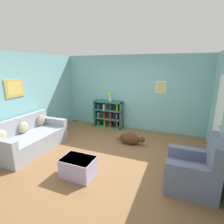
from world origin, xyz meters
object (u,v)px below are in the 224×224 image
object	(u,v)px
vase	(110,97)
coffee_table	(78,167)
dog	(131,139)
couch	(30,138)
recliner_chair	(195,171)
bookshelf	(109,114)

from	to	relation	value
vase	coffee_table	bearing A→B (deg)	-79.68
coffee_table	dog	bearing A→B (deg)	73.07
couch	recliner_chair	xyz separation A→B (m)	(4.07, -0.02, 0.04)
bookshelf	coffee_table	world-z (taller)	bookshelf
bookshelf	couch	bearing A→B (deg)	-116.22
dog	coffee_table	bearing A→B (deg)	-106.93
bookshelf	dog	xyz separation A→B (m)	(1.20, -1.17, -0.31)
recliner_chair	coffee_table	distance (m)	2.27
coffee_table	bookshelf	bearing A→B (deg)	101.50
bookshelf	dog	world-z (taller)	bookshelf
recliner_chair	vase	bearing A→B (deg)	137.56
bookshelf	coffee_table	bearing A→B (deg)	-78.50
bookshelf	vase	distance (m)	0.67
couch	dog	world-z (taller)	couch
coffee_table	vase	xyz separation A→B (m)	(-0.55, 3.04, 0.93)
recliner_chair	dog	world-z (taller)	recliner_chair
couch	dog	bearing A→B (deg)	29.01
bookshelf	vase	size ratio (longest dim) A/B	3.67
recliner_chair	bookshelf	bearing A→B (deg)	138.01
dog	vase	xyz separation A→B (m)	(-1.13, 1.14, 0.98)
coffee_table	dog	world-z (taller)	coffee_table
recliner_chair	coffee_table	xyz separation A→B (m)	(-2.20, -0.52, -0.14)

